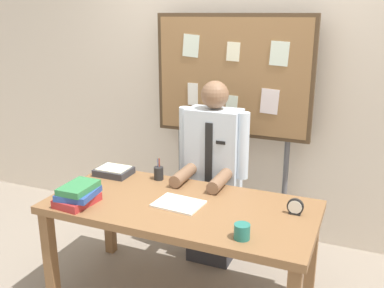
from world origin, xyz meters
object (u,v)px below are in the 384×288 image
at_px(open_notebook, 178,204).
at_px(pen_holder, 159,173).
at_px(desk_clock, 295,207).
at_px(coffee_mug, 242,232).
at_px(bulletin_board, 232,80).
at_px(person, 213,180).
at_px(paper_tray, 114,171).
at_px(book_stack, 78,195).
at_px(desk, 181,215).

distance_m(open_notebook, pen_holder, 0.47).
xyz_separation_m(desk_clock, coffee_mug, (-0.21, -0.41, -0.00)).
bearing_deg(pen_holder, bulletin_board, 64.76).
relative_size(person, bulletin_board, 0.75).
bearing_deg(pen_holder, coffee_mug, -36.55).
bearing_deg(paper_tray, pen_holder, 7.79).
distance_m(person, desk_clock, 0.85).
bearing_deg(desk_clock, book_stack, -163.34).
height_order(bulletin_board, paper_tray, bulletin_board).
distance_m(person, paper_tray, 0.76).
height_order(bulletin_board, book_stack, bulletin_board).
xyz_separation_m(desk, open_notebook, (-0.01, -0.02, 0.09)).
distance_m(bulletin_board, open_notebook, 1.22).
height_order(person, pen_holder, person).
height_order(desk, desk_clock, desk_clock).
distance_m(open_notebook, paper_tray, 0.73).
height_order(desk, bulletin_board, bulletin_board).
bearing_deg(paper_tray, desk_clock, -5.88).
distance_m(desk, book_stack, 0.67).
height_order(open_notebook, desk_clock, desk_clock).
xyz_separation_m(book_stack, desk_clock, (1.31, 0.39, -0.02)).
distance_m(person, coffee_mug, 1.02).
xyz_separation_m(desk, pen_holder, (-0.32, 0.32, 0.13)).
height_order(person, coffee_mug, person).
relative_size(desk, book_stack, 6.12).
xyz_separation_m(book_stack, pen_holder, (0.28, 0.58, -0.02)).
bearing_deg(coffee_mug, desk, 150.10).
relative_size(person, book_stack, 5.09).
distance_m(pen_holder, paper_tray, 0.36).
height_order(desk, open_notebook, open_notebook).
xyz_separation_m(desk, desk_clock, (0.70, 0.13, 0.13)).
xyz_separation_m(bulletin_board, desk_clock, (0.70, -0.88, -0.61)).
bearing_deg(paper_tray, desk, -21.89).
bearing_deg(book_stack, desk, 23.28).
height_order(bulletin_board, coffee_mug, bulletin_board).
relative_size(open_notebook, desk_clock, 2.95).
bearing_deg(bulletin_board, desk, -90.01).
bearing_deg(person, paper_tray, -154.40).
bearing_deg(paper_tray, book_stack, -81.89).
relative_size(person, paper_tray, 5.51).
height_order(person, desk_clock, person).
relative_size(book_stack, pen_holder, 1.76).
height_order(coffee_mug, paper_tray, coffee_mug).
bearing_deg(person, bulletin_board, 89.98).
xyz_separation_m(desk, book_stack, (-0.61, -0.26, 0.15)).
relative_size(bulletin_board, coffee_mug, 21.46).
bearing_deg(open_notebook, pen_holder, 132.77).
xyz_separation_m(open_notebook, desk_clock, (0.71, 0.15, 0.04)).
bearing_deg(bulletin_board, desk_clock, -51.40).
distance_m(book_stack, paper_tray, 0.54).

